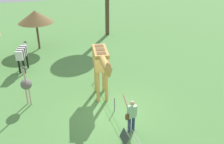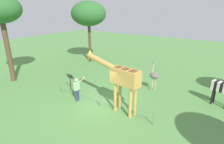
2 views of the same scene
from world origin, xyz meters
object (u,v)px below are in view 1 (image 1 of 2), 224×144
ostrich (26,84)px  info_sign (124,141)px  giraffe (101,62)px  visitor (131,114)px  zebra (22,54)px  shade_hut_far (35,17)px

ostrich → info_sign: 6.13m
giraffe → ostrich: 3.92m
visitor → ostrich: (-3.61, -4.24, 0.27)m
visitor → ostrich: bearing=-130.4°
zebra → shade_hut_far: shade_hut_far is taller
zebra → info_sign: (9.47, 3.55, -0.21)m
visitor → shade_hut_far: 12.27m
giraffe → zebra: bearing=-141.7°
giraffe → info_sign: 4.67m
giraffe → ostrich: size_ratio=1.78×
zebra → ostrich: bearing=2.5°
ostrich → info_sign: bearing=33.3°
visitor → info_sign: (1.52, -0.88, 0.05)m
visitor → shade_hut_far: bearing=-164.5°
giraffe → zebra: size_ratio=2.20×
visitor → info_sign: bearing=-30.1°
ostrich → giraffe: bearing=80.4°
giraffe → shade_hut_far: bearing=-162.6°
giraffe → shade_hut_far: 9.18m
giraffe → visitor: 3.27m
giraffe → visitor: size_ratio=2.36×
visitor → info_sign: 1.75m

